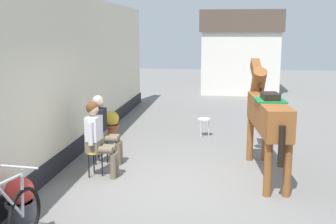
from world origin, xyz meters
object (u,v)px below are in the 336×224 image
Objects in this scene: flower_planter_farthest at (111,123)px; saddled_horse_center at (267,113)px; flower_planter_nearest at (20,198)px; seated_visitor_near at (97,135)px; spare_stool_white at (204,121)px; seated_visitor_far at (103,126)px.

saddled_horse_center is at bearing -34.95° from flower_planter_farthest.
flower_planter_farthest is at bearing 90.11° from flower_planter_nearest.
seated_visitor_near is at bearing -79.61° from flower_planter_farthest.
saddled_horse_center reaches higher than flower_planter_nearest.
seated_visitor_far is at bearing -127.40° from spare_stool_white.
flower_planter_nearest is at bearing -99.12° from seated_visitor_far.
flower_planter_nearest and flower_planter_farthest have the same top height.
seated_visitor_far is 3.19m from saddled_horse_center.
flower_planter_nearest is at bearing -145.63° from saddled_horse_center.
seated_visitor_far reaches higher than flower_planter_nearest.
saddled_horse_center is 4.68× the size of flower_planter_nearest.
seated_visitor_near reaches higher than flower_planter_farthest.
flower_planter_nearest is 4.98m from flower_planter_farthest.
spare_stool_white is (2.34, 5.20, 0.07)m from flower_planter_nearest.
flower_planter_farthest is at bearing -174.61° from spare_stool_white.
seated_visitor_near is 0.46× the size of saddled_horse_center.
seated_visitor_near reaches higher than flower_planter_nearest.
flower_planter_farthest is (-0.44, 2.27, -0.44)m from seated_visitor_far.
seated_visitor_far is 2.17× the size of flower_planter_nearest.
seated_visitor_near is at bearing -170.38° from saddled_horse_center.
saddled_horse_center reaches higher than seated_visitor_near.
spare_stool_white is at bearing 5.39° from flower_planter_farthest.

